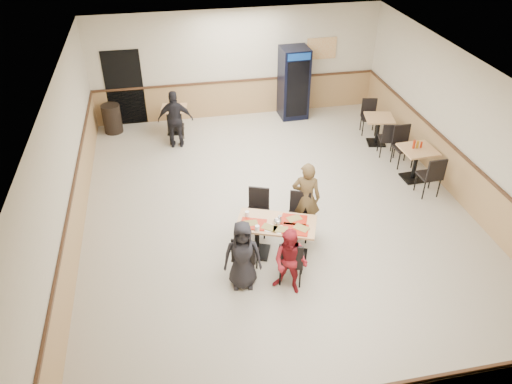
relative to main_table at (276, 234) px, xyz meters
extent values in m
plane|color=beige|center=(0.34, 1.27, -0.51)|extent=(10.00, 10.00, 0.00)
plane|color=silver|center=(0.34, 1.27, 2.49)|extent=(10.00, 10.00, 0.00)
plane|color=beige|center=(0.34, 6.27, 0.99)|extent=(8.00, 0.00, 8.00)
plane|color=beige|center=(0.34, -3.73, 0.99)|extent=(8.00, 0.00, 8.00)
plane|color=beige|center=(-3.66, 1.27, 0.99)|extent=(0.00, 10.00, 10.00)
plane|color=beige|center=(4.34, 1.27, 0.99)|extent=(0.00, 10.00, 10.00)
cube|color=tan|center=(0.34, 6.25, -0.01)|extent=(7.98, 0.03, 1.00)
cube|color=tan|center=(4.32, 1.27, -0.01)|extent=(0.03, 9.98, 1.00)
cube|color=#472B19|center=(0.34, 6.24, 0.52)|extent=(7.98, 0.04, 0.06)
cube|color=black|center=(-2.76, 6.25, 0.54)|extent=(1.00, 0.02, 2.10)
cube|color=orange|center=(2.74, 6.23, 1.29)|extent=(0.85, 0.02, 0.60)
cube|color=black|center=(-0.33, 0.13, -0.49)|extent=(0.59, 0.59, 0.04)
cylinder|color=black|center=(-0.33, 0.13, -0.12)|extent=(0.09, 0.09, 0.69)
cube|color=tan|center=(-0.33, 0.13, 0.24)|extent=(0.92, 0.92, 0.04)
cube|color=black|center=(0.33, -0.13, -0.49)|extent=(0.59, 0.59, 0.04)
cylinder|color=black|center=(0.33, -0.13, -0.12)|extent=(0.09, 0.09, 0.69)
cube|color=tan|center=(0.33, -0.13, 0.24)|extent=(0.92, 0.92, 0.04)
imported|color=black|center=(-0.74, -0.64, 0.16)|extent=(0.71, 0.51, 1.33)
imported|color=maroon|center=(0.02, -0.94, 0.13)|extent=(0.78, 0.75, 1.27)
imported|color=brown|center=(0.74, 0.64, 0.26)|extent=(0.65, 0.53, 1.54)
imported|color=black|center=(-1.52, 4.66, 0.25)|extent=(0.93, 0.48, 1.51)
cube|color=red|center=(-0.42, 0.03, 0.27)|extent=(0.55, 0.48, 0.02)
cube|color=red|center=(0.33, 0.00, 0.27)|extent=(0.55, 0.48, 0.02)
cube|color=red|center=(0.28, -0.27, 0.27)|extent=(0.55, 0.48, 0.02)
cylinder|color=white|center=(0.39, -0.26, 0.26)|extent=(0.23, 0.23, 0.01)
cube|color=#BC8B49|center=(0.39, -0.26, 0.27)|extent=(0.31, 0.31, 0.02)
cylinder|color=white|center=(-0.16, -0.13, 0.26)|extent=(0.23, 0.23, 0.01)
cube|color=#BC8B49|center=(-0.16, -0.13, 0.27)|extent=(0.32, 0.30, 0.02)
cylinder|color=white|center=(0.34, 0.03, 0.26)|extent=(0.23, 0.23, 0.01)
cube|color=#BC8B49|center=(0.34, 0.03, 0.27)|extent=(0.30, 0.23, 0.02)
cylinder|color=white|center=(0.02, -0.23, 0.26)|extent=(0.23, 0.23, 0.01)
cube|color=#BC8B49|center=(0.02, -0.23, 0.27)|extent=(0.30, 0.24, 0.02)
cylinder|color=white|center=(-0.47, 0.05, 0.26)|extent=(0.23, 0.23, 0.01)
cube|color=#BC8B49|center=(-0.47, 0.05, 0.27)|extent=(0.27, 0.18, 0.02)
cylinder|color=white|center=(-0.49, 0.30, 0.31)|extent=(0.08, 0.08, 0.10)
cylinder|color=white|center=(-0.57, -0.06, 0.31)|extent=(0.08, 0.08, 0.10)
cylinder|color=white|center=(-0.39, -0.16, 0.31)|extent=(0.08, 0.08, 0.10)
cylinder|color=silver|center=(0.07, 0.03, 0.32)|extent=(0.07, 0.07, 0.12)
ellipsoid|color=white|center=(0.01, -0.03, 0.31)|extent=(0.15, 0.15, 0.11)
cube|color=black|center=(3.75, 1.99, -0.49)|extent=(0.50, 0.50, 0.04)
cylinder|color=black|center=(3.75, 1.99, -0.11)|extent=(0.10, 0.10, 0.72)
cube|color=tan|center=(3.75, 1.99, 0.27)|extent=(0.77, 0.77, 0.04)
cube|color=black|center=(3.59, 3.79, -0.49)|extent=(0.54, 0.54, 0.04)
cylinder|color=black|center=(3.59, 3.79, -0.13)|extent=(0.09, 0.09, 0.68)
cube|color=tan|center=(3.59, 3.79, 0.22)|extent=(0.83, 0.83, 0.04)
cylinder|color=#B2280C|center=(3.65, 2.04, 0.39)|extent=(0.06, 0.06, 0.20)
cylinder|color=#AD7A17|center=(3.74, 2.04, 0.37)|extent=(0.06, 0.06, 0.17)
cylinder|color=#B2280C|center=(3.83, 2.04, 0.36)|extent=(0.05, 0.05, 0.14)
cube|color=black|center=(-1.52, 5.47, -0.49)|extent=(0.48, 0.48, 0.04)
cylinder|color=black|center=(-1.52, 5.47, -0.15)|extent=(0.09, 0.09, 0.64)
cube|color=tan|center=(-1.52, 5.47, 0.18)|extent=(0.75, 0.75, 0.04)
cube|color=black|center=(1.87, 5.87, 0.49)|extent=(0.78, 0.76, 1.99)
cube|color=black|center=(1.88, 5.49, 0.44)|extent=(0.61, 0.04, 1.57)
cube|color=navy|center=(1.88, 5.48, 1.36)|extent=(0.63, 0.04, 0.19)
cylinder|color=black|center=(-3.18, 5.82, -0.12)|extent=(0.49, 0.49, 0.78)
camera|label=1|loc=(-1.76, -6.95, 5.76)|focal=35.00mm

